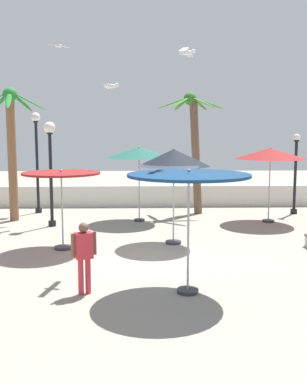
{
  "coord_description": "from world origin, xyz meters",
  "views": [
    {
      "loc": [
        -0.46,
        -12.87,
        3.48
      ],
      "look_at": [
        0.0,
        2.93,
        1.4
      ],
      "focal_mm": 43.03,
      "sensor_mm": 36.0,
      "label": 1
    }
  ],
  "objects_px": {
    "palm_tree_2": "(194,139)",
    "seagull_0": "(111,86)",
    "patio_umbrella_2": "(174,158)",
    "patio_umbrella_4": "(270,154)",
    "lamp_post_1": "(50,157)",
    "guest_0": "(84,251)",
    "lamp_post_2": "(37,150)",
    "palm_tree_0": "(12,140)",
    "patio_umbrella_0": "(139,153)",
    "seagull_2": "(59,46)",
    "patio_umbrella_3": "(189,181)",
    "seagull_1": "(187,52)",
    "lamp_post_0": "(295,171)",
    "patio_umbrella_1": "(61,179)"
  },
  "relations": [
    {
      "from": "lamp_post_2",
      "to": "seagull_2",
      "type": "distance_m",
      "value": 4.52
    },
    {
      "from": "guest_0",
      "to": "seagull_2",
      "type": "distance_m",
      "value": 10.46
    },
    {
      "from": "patio_umbrella_0",
      "to": "patio_umbrella_3",
      "type": "xyz_separation_m",
      "value": [
        1.07,
        -8.11,
        -0.22
      ]
    },
    {
      "from": "patio_umbrella_4",
      "to": "palm_tree_0",
      "type": "xyz_separation_m",
      "value": [
        -9.93,
        0.62,
        0.52
      ]
    },
    {
      "from": "palm_tree_2",
      "to": "seagull_0",
      "type": "bearing_deg",
      "value": -111.05
    },
    {
      "from": "palm_tree_2",
      "to": "seagull_2",
      "type": "relative_size",
      "value": 6.09
    },
    {
      "from": "patio_umbrella_3",
      "to": "palm_tree_0",
      "type": "relative_size",
      "value": 0.53
    },
    {
      "from": "lamp_post_0",
      "to": "lamp_post_2",
      "type": "xyz_separation_m",
      "value": [
        -10.96,
        0.57,
        0.88
      ]
    },
    {
      "from": "palm_tree_0",
      "to": "palm_tree_2",
      "type": "xyz_separation_m",
      "value": [
        7.24,
        1.35,
        0.02
      ]
    },
    {
      "from": "lamp_post_1",
      "to": "guest_0",
      "type": "xyz_separation_m",
      "value": [
        2.06,
        -7.25,
        -1.62
      ]
    },
    {
      "from": "patio_umbrella_1",
      "to": "guest_0",
      "type": "height_order",
      "value": "patio_umbrella_1"
    },
    {
      "from": "patio_umbrella_2",
      "to": "patio_umbrella_4",
      "type": "xyz_separation_m",
      "value": [
        3.93,
        3.34,
        -0.03
      ]
    },
    {
      "from": "seagull_0",
      "to": "seagull_2",
      "type": "height_order",
      "value": "seagull_2"
    },
    {
      "from": "patio_umbrella_4",
      "to": "guest_0",
      "type": "xyz_separation_m",
      "value": [
        -6.17,
        -7.79,
        -1.7
      ]
    },
    {
      "from": "lamp_post_0",
      "to": "seagull_2",
      "type": "xyz_separation_m",
      "value": [
        -9.63,
        -1.04,
        4.89
      ]
    },
    {
      "from": "patio_umbrella_3",
      "to": "lamp_post_1",
      "type": "distance_m",
      "value": 8.41
    },
    {
      "from": "patio_umbrella_2",
      "to": "guest_0",
      "type": "distance_m",
      "value": 5.27
    },
    {
      "from": "lamp_post_1",
      "to": "patio_umbrella_4",
      "type": "bearing_deg",
      "value": 3.74
    },
    {
      "from": "patio_umbrella_3",
      "to": "lamp_post_2",
      "type": "height_order",
      "value": "lamp_post_2"
    },
    {
      "from": "palm_tree_0",
      "to": "lamp_post_1",
      "type": "bearing_deg",
      "value": -34.4
    },
    {
      "from": "patio_umbrella_3",
      "to": "lamp_post_2",
      "type": "xyz_separation_m",
      "value": [
        -5.43,
        10.12,
        0.26
      ]
    },
    {
      "from": "palm_tree_0",
      "to": "palm_tree_2",
      "type": "height_order",
      "value": "palm_tree_0"
    },
    {
      "from": "patio_umbrella_4",
      "to": "palm_tree_0",
      "type": "bearing_deg",
      "value": 176.41
    },
    {
      "from": "palm_tree_0",
      "to": "seagull_0",
      "type": "xyz_separation_m",
      "value": [
        4.25,
        -6.41,
        1.45
      ]
    },
    {
      "from": "lamp_post_1",
      "to": "seagull_0",
      "type": "bearing_deg",
      "value": -64.05
    },
    {
      "from": "patio_umbrella_0",
      "to": "palm_tree_0",
      "type": "bearing_deg",
      "value": 176.67
    },
    {
      "from": "patio_umbrella_4",
      "to": "seagull_1",
      "type": "xyz_separation_m",
      "value": [
        -3.86,
        -6.33,
        2.69
      ]
    },
    {
      "from": "palm_tree_2",
      "to": "seagull_0",
      "type": "relative_size",
      "value": 4.81
    },
    {
      "from": "patio_umbrella_1",
      "to": "guest_0",
      "type": "relative_size",
      "value": 1.53
    },
    {
      "from": "patio_umbrella_4",
      "to": "seagull_1",
      "type": "relative_size",
      "value": 2.4
    },
    {
      "from": "lamp_post_2",
      "to": "seagull_2",
      "type": "bearing_deg",
      "value": -50.54
    },
    {
      "from": "palm_tree_2",
      "to": "lamp_post_1",
      "type": "distance_m",
      "value": 6.11
    },
    {
      "from": "palm_tree_2",
      "to": "guest_0",
      "type": "distance_m",
      "value": 10.6
    },
    {
      "from": "lamp_post_1",
      "to": "lamp_post_2",
      "type": "relative_size",
      "value": 0.9
    },
    {
      "from": "palm_tree_0",
      "to": "seagull_0",
      "type": "bearing_deg",
      "value": -56.45
    },
    {
      "from": "patio_umbrella_1",
      "to": "palm_tree_0",
      "type": "bearing_deg",
      "value": 120.32
    },
    {
      "from": "lamp_post_1",
      "to": "seagull_1",
      "type": "xyz_separation_m",
      "value": [
        4.38,
        -5.79,
        2.76
      ]
    },
    {
      "from": "lamp_post_1",
      "to": "seagull_0",
      "type": "height_order",
      "value": "seagull_0"
    },
    {
      "from": "patio_umbrella_4",
      "to": "seagull_1",
      "type": "distance_m",
      "value": 7.88
    },
    {
      "from": "seagull_0",
      "to": "seagull_2",
      "type": "xyz_separation_m",
      "value": [
        -2.35,
        6.52,
        2.11
      ]
    },
    {
      "from": "guest_0",
      "to": "palm_tree_2",
      "type": "bearing_deg",
      "value": 70.39
    },
    {
      "from": "patio_umbrella_2",
      "to": "lamp_post_0",
      "type": "relative_size",
      "value": 0.88
    },
    {
      "from": "patio_umbrella_0",
      "to": "lamp_post_2",
      "type": "distance_m",
      "value": 4.8
    },
    {
      "from": "patio_umbrella_2",
      "to": "patio_umbrella_4",
      "type": "bearing_deg",
      "value": 40.34
    },
    {
      "from": "palm_tree_0",
      "to": "lamp_post_2",
      "type": "bearing_deg",
      "value": 71.82
    },
    {
      "from": "palm_tree_2",
      "to": "lamp_post_1",
      "type": "xyz_separation_m",
      "value": [
        -5.54,
        -2.51,
        -0.62
      ]
    },
    {
      "from": "patio_umbrella_3",
      "to": "seagull_2",
      "type": "bearing_deg",
      "value": 115.72
    },
    {
      "from": "palm_tree_0",
      "to": "lamp_post_0",
      "type": "bearing_deg",
      "value": 5.71
    },
    {
      "from": "seagull_1",
      "to": "guest_0",
      "type": "bearing_deg",
      "value": -147.73
    },
    {
      "from": "patio_umbrella_0",
      "to": "patio_umbrella_4",
      "type": "height_order",
      "value": "patio_umbrella_0"
    }
  ]
}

